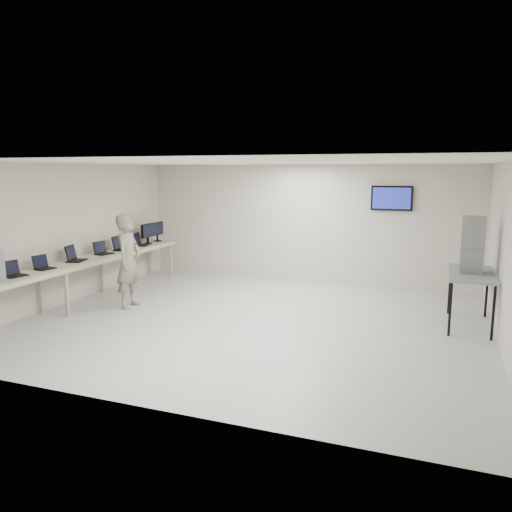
% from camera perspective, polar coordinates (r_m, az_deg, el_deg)
% --- Properties ---
extents(room, '(8.01, 7.01, 2.81)m').
position_cam_1_polar(room, '(8.71, -0.13, 1.53)').
color(room, '#B7B7AE').
rests_on(room, ground).
extents(workbench, '(0.76, 6.00, 0.90)m').
position_cam_1_polar(workbench, '(10.58, -18.93, -0.75)').
color(workbench, '#C5BC93').
rests_on(workbench, ground).
extents(laptop_0, '(0.34, 0.38, 0.26)m').
position_cam_1_polar(laptop_0, '(9.32, -26.00, -1.69)').
color(laptop_0, black).
rests_on(laptop_0, workbench).
extents(laptop_1, '(0.31, 0.36, 0.25)m').
position_cam_1_polar(laptop_1, '(9.78, -23.16, -1.00)').
color(laptop_1, black).
rests_on(laptop_1, workbench).
extents(laptop_2, '(0.41, 0.45, 0.31)m').
position_cam_1_polar(laptop_2, '(10.42, -20.06, -0.11)').
color(laptop_2, black).
rests_on(laptop_2, workbench).
extents(laptop_3, '(0.34, 0.39, 0.27)m').
position_cam_1_polar(laptop_3, '(11.08, -17.14, 0.56)').
color(laptop_3, black).
rests_on(laptop_3, workbench).
extents(laptop_4, '(0.38, 0.44, 0.31)m').
position_cam_1_polar(laptop_4, '(11.54, -15.25, 1.06)').
color(laptop_4, black).
rests_on(laptop_4, workbench).
extents(laptop_5, '(0.39, 0.43, 0.30)m').
position_cam_1_polar(laptop_5, '(12.16, -13.11, 1.55)').
color(laptop_5, black).
rests_on(laptop_5, workbench).
extents(monitor_near, '(0.22, 0.49, 0.49)m').
position_cam_1_polar(monitor_near, '(12.38, -12.28, 2.74)').
color(monitor_near, black).
rests_on(monitor_near, workbench).
extents(monitor_far, '(0.22, 0.49, 0.48)m').
position_cam_1_polar(monitor_far, '(12.74, -11.22, 2.96)').
color(monitor_far, black).
rests_on(monitor_far, workbench).
extents(soldier, '(0.52, 0.72, 1.83)m').
position_cam_1_polar(soldier, '(10.02, -14.35, -0.56)').
color(soldier, slate).
rests_on(soldier, ground).
extents(side_table, '(0.73, 1.57, 0.94)m').
position_cam_1_polar(side_table, '(9.26, 23.39, -2.17)').
color(side_table, slate).
rests_on(side_table, ground).
extents(storage_bins, '(0.36, 0.40, 0.96)m').
position_cam_1_polar(storage_bins, '(9.17, 23.50, 1.20)').
color(storage_bins, gray).
rests_on(storage_bins, side_table).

